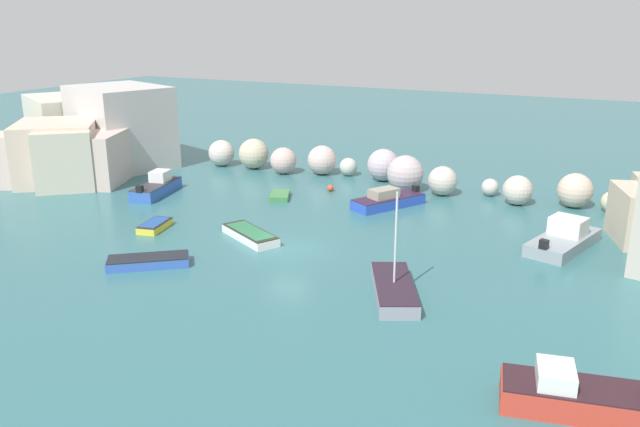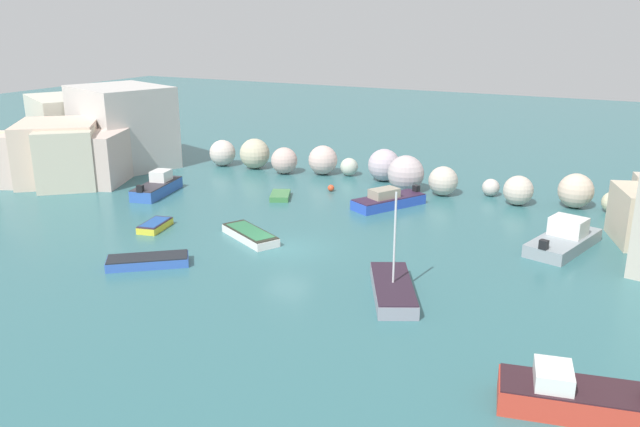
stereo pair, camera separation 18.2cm
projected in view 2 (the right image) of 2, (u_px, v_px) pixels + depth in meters
name	position (u px, v px, depth m)	size (l,w,h in m)	color
cove_water	(288.00, 249.00, 36.49)	(160.00, 160.00, 0.00)	#32676C
cliff_headland_left	(76.00, 140.00, 55.21)	(18.52, 21.79, 6.93)	beige
rock_breakwater	(380.00, 170.00, 50.14)	(36.40, 4.93, 2.73)	beige
channel_buoy	(331.00, 188.00, 48.39)	(0.50, 0.50, 0.50)	#E04C28
moored_boat_0	(388.00, 200.00, 44.40)	(4.16, 5.51, 1.34)	blue
moored_boat_1	(155.00, 225.00, 39.85)	(1.73, 2.72, 0.48)	yellow
moored_boat_2	(157.00, 187.00, 47.56)	(2.79, 5.26, 1.64)	#315CB5
moored_boat_3	(393.00, 289.00, 30.38)	(3.97, 5.56, 5.10)	gray
moored_boat_4	(564.00, 239.00, 36.49)	(3.70, 6.11, 1.73)	gray
moored_boat_5	(250.00, 234.00, 38.06)	(4.55, 3.37, 0.55)	white
moored_boat_6	(148.00, 261.00, 34.03)	(4.23, 3.75, 0.53)	#365FBE
moored_boat_8	(280.00, 196.00, 46.57)	(2.19, 2.71, 0.38)	#3E7F44
moored_boat_9	(570.00, 396.00, 21.44)	(5.08, 2.80, 1.56)	red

